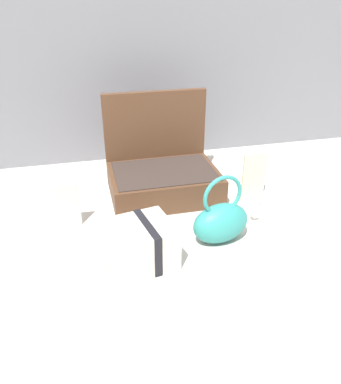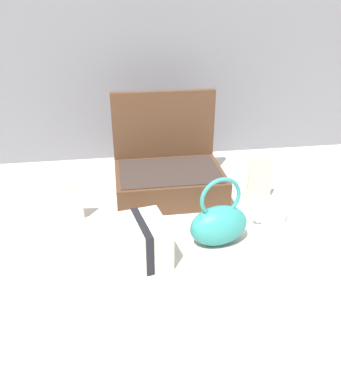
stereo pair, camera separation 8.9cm
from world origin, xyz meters
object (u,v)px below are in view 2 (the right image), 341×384
open_suitcase (168,172)px  coffee_mug (273,213)px  poster_card_right (260,180)px  teal_pouch_handbag (219,223)px  cream_toiletry_bag (131,243)px  info_card_left (62,202)px

open_suitcase → coffee_mug: (0.28, -0.26, -0.04)m
poster_card_right → coffee_mug: bearing=-94.4°
teal_pouch_handbag → coffee_mug: bearing=20.6°
teal_pouch_handbag → cream_toiletry_bag: 0.25m
teal_pouch_handbag → info_card_left: size_ratio=1.50×
cream_toiletry_bag → coffee_mug: (0.44, 0.12, -0.02)m
open_suitcase → teal_pouch_handbag: open_suitcase is taller
coffee_mug → info_card_left: (-0.63, 0.11, 0.03)m
teal_pouch_handbag → poster_card_right: bearing=47.3°
teal_pouch_handbag → coffee_mug: teal_pouch_handbag is taller
info_card_left → poster_card_right: 0.64m
coffee_mug → info_card_left: info_card_left is taller
coffee_mug → poster_card_right: 0.14m
cream_toiletry_bag → poster_card_right: poster_card_right is taller
open_suitcase → info_card_left: 0.38m
cream_toiletry_bag → open_suitcase: bearing=67.9°
open_suitcase → coffee_mug: bearing=-42.4°
info_card_left → cream_toiletry_bag: bearing=-47.0°
poster_card_right → cream_toiletry_bag: bearing=-153.0°
open_suitcase → info_card_left: size_ratio=2.65×
open_suitcase → poster_card_right: (0.29, -0.12, 0.01)m
cream_toiletry_bag → info_card_left: bearing=130.5°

